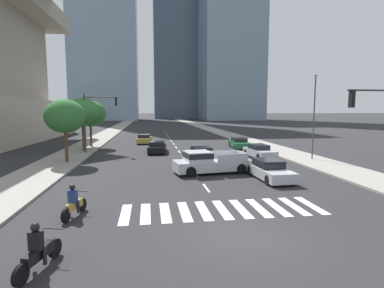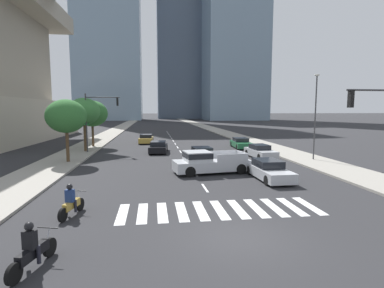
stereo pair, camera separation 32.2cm
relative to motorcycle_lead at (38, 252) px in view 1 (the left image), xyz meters
The scene contains 21 objects.
ground_plane 6.81m from the motorcycle_lead, 11.83° to the left, with size 800.00×800.00×0.00m, color #28282B.
sidewalk_east 36.18m from the motorcycle_lead, 60.18° to the left, with size 4.00×260.00×0.15m, color gray.
sidewalk_west 31.75m from the motorcycle_lead, 98.53° to the left, with size 4.00×260.00×0.15m, color gray.
crosswalk_near 8.06m from the motorcycle_lead, 34.27° to the left, with size 9.45×2.79×0.01m.
lane_divider_center 33.20m from the motorcycle_lead, 78.46° to the left, with size 0.14×50.00×0.01m.
motorcycle_lead is the anchor object (origin of this frame).
motorcycle_trailing 4.52m from the motorcycle_lead, 90.74° to the left, with size 0.85×2.01×1.49m.
pickup_truck 14.83m from the motorcycle_lead, 59.07° to the left, with size 5.90×2.83×1.67m.
sedan_green_0 30.55m from the motorcycle_lead, 61.88° to the left, with size 2.05×4.65×1.25m.
sedan_black_1 24.54m from the motorcycle_lead, 80.23° to the left, with size 2.25×4.71×1.26m.
sedan_green_2 19.89m from the motorcycle_lead, 65.99° to the left, with size 2.20×4.53×1.26m.
sedan_gold_3 33.85m from the motorcycle_lead, 85.56° to the left, with size 2.06×4.29×1.28m.
sedan_silver_4 15.33m from the motorcycle_lead, 42.18° to the left, with size 1.91×4.79×1.31m.
sedan_silver_5 23.78m from the motorcycle_lead, 53.80° to the left, with size 2.06×4.53×1.29m.
traffic_signal_far 24.95m from the motorcycle_lead, 95.25° to the left, with size 3.87×0.28×6.28m.
street_lamp_east 25.18m from the motorcycle_lead, 42.60° to the left, with size 0.50×0.24×7.76m.
street_tree_nearest 19.21m from the motorcycle_lead, 101.95° to the left, with size 3.43×3.43×5.47m.
street_tree_second 26.05m from the motorcycle_lead, 98.73° to the left, with size 3.46×3.46×5.87m.
street_tree_third 30.36m from the motorcycle_lead, 97.45° to the left, with size 3.80×3.80×5.71m.
office_tower_center_skyline 171.75m from the motorcycle_lead, 82.81° to the left, with size 27.99×28.61×116.46m.
office_tower_right_skyline 147.38m from the motorcycle_lead, 72.26° to the left, with size 27.18×23.77×108.27m.
Camera 1 is at (-3.40, -10.28, 4.69)m, focal length 28.06 mm.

